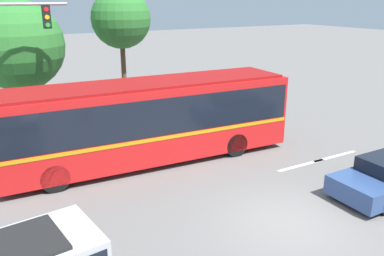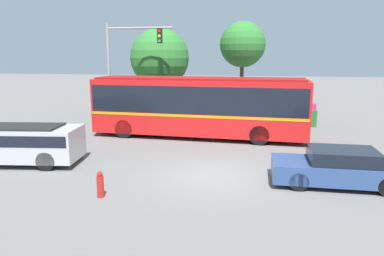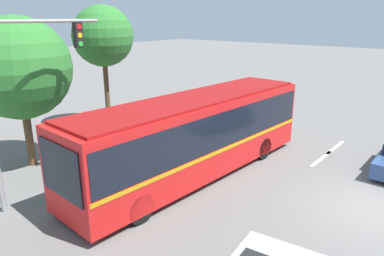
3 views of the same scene
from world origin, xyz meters
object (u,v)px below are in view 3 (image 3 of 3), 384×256
at_px(city_bus, 195,131).
at_px(street_tree_centre, 103,37).
at_px(traffic_light_pole, 17,83).
at_px(street_tree_left, 19,68).

relative_size(city_bus, street_tree_centre, 1.69).
height_order(city_bus, traffic_light_pole, traffic_light_pole).
relative_size(traffic_light_pole, street_tree_left, 1.01).
bearing_deg(city_bus, street_tree_left, -55.43).
bearing_deg(street_tree_centre, street_tree_left, -160.65).
height_order(city_bus, street_tree_left, street_tree_left).
distance_m(city_bus, street_tree_centre, 9.12).
xyz_separation_m(city_bus, street_tree_left, (-3.84, 6.21, 2.40)).
distance_m(city_bus, street_tree_left, 7.68).
height_order(street_tree_left, street_tree_centre, street_tree_centre).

